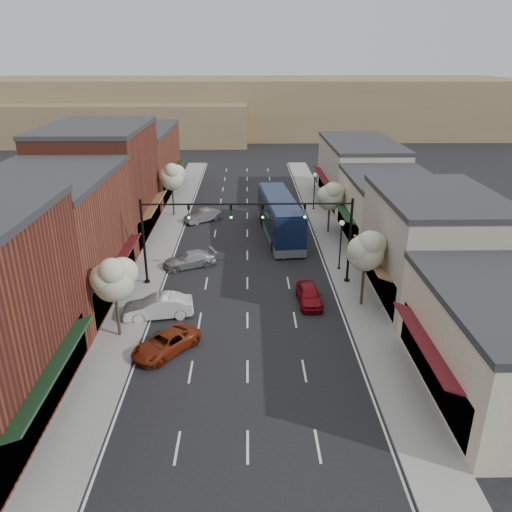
{
  "coord_description": "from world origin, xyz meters",
  "views": [
    {
      "loc": [
        0.08,
        -28.28,
        17.11
      ],
      "look_at": [
        0.7,
        8.39,
        2.2
      ],
      "focal_mm": 35.0,
      "sensor_mm": 36.0,
      "label": 1
    }
  ],
  "objects_px": {
    "parked_car_b": "(158,307)",
    "parked_car_e": "(203,216)",
    "tree_left_near": "(114,278)",
    "lamp_post_near": "(341,237)",
    "lamp_post_far": "(315,185)",
    "red_hatchback": "(309,295)",
    "signal_mast_right": "(320,228)",
    "tree_right_far": "(331,195)",
    "coach_bus": "(280,216)",
    "signal_mast_left": "(174,229)",
    "tree_right_near": "(367,249)",
    "parked_car_c": "(189,259)",
    "tree_left_far": "(172,176)",
    "parked_car_a": "(166,343)"
  },
  "relations": [
    {
      "from": "parked_car_b",
      "to": "parked_car_e",
      "type": "distance_m",
      "value": 21.37
    },
    {
      "from": "parked_car_b",
      "to": "parked_car_e",
      "type": "bearing_deg",
      "value": 166.74
    },
    {
      "from": "tree_right_far",
      "to": "parked_car_c",
      "type": "xyz_separation_m",
      "value": [
        -13.34,
        -8.5,
        -3.32
      ]
    },
    {
      "from": "coach_bus",
      "to": "parked_car_c",
      "type": "bearing_deg",
      "value": -142.26
    },
    {
      "from": "parked_car_c",
      "to": "lamp_post_far",
      "type": "bearing_deg",
      "value": 120.1
    },
    {
      "from": "signal_mast_left",
      "to": "parked_car_c",
      "type": "bearing_deg",
      "value": 79.63
    },
    {
      "from": "signal_mast_right",
      "to": "tree_right_far",
      "type": "height_order",
      "value": "signal_mast_right"
    },
    {
      "from": "signal_mast_right",
      "to": "tree_right_far",
      "type": "bearing_deg",
      "value": 77.15
    },
    {
      "from": "signal_mast_left",
      "to": "lamp_post_far",
      "type": "distance_m",
      "value": 24.14
    },
    {
      "from": "lamp_post_near",
      "to": "lamp_post_far",
      "type": "bearing_deg",
      "value": 90.0
    },
    {
      "from": "tree_left_far",
      "to": "parked_car_e",
      "type": "distance_m",
      "value": 5.56
    },
    {
      "from": "tree_right_near",
      "to": "coach_bus",
      "type": "distance_m",
      "value": 16.26
    },
    {
      "from": "signal_mast_left",
      "to": "tree_left_far",
      "type": "bearing_deg",
      "value": 98.35
    },
    {
      "from": "parked_car_e",
      "to": "signal_mast_right",
      "type": "bearing_deg",
      "value": -3.81
    },
    {
      "from": "tree_left_far",
      "to": "parked_car_b",
      "type": "xyz_separation_m",
      "value": [
        2.05,
        -23.34,
        -3.81
      ]
    },
    {
      "from": "lamp_post_near",
      "to": "coach_bus",
      "type": "distance_m",
      "value": 9.86
    },
    {
      "from": "coach_bus",
      "to": "signal_mast_right",
      "type": "bearing_deg",
      "value": -83.54
    },
    {
      "from": "tree_left_far",
      "to": "coach_bus",
      "type": "bearing_deg",
      "value": -30.41
    },
    {
      "from": "lamp_post_far",
      "to": "parked_car_b",
      "type": "distance_m",
      "value": 29.09
    },
    {
      "from": "tree_left_near",
      "to": "coach_bus",
      "type": "bearing_deg",
      "value": 59.15
    },
    {
      "from": "tree_right_near",
      "to": "lamp_post_far",
      "type": "height_order",
      "value": "tree_right_near"
    },
    {
      "from": "lamp_post_near",
      "to": "red_hatchback",
      "type": "distance_m",
      "value": 7.22
    },
    {
      "from": "tree_right_near",
      "to": "parked_car_b",
      "type": "xyz_separation_m",
      "value": [
        -14.55,
        -1.34,
        -3.66
      ]
    },
    {
      "from": "signal_mast_right",
      "to": "signal_mast_left",
      "type": "bearing_deg",
      "value": 180.0
    },
    {
      "from": "signal_mast_left",
      "to": "tree_right_far",
      "type": "relative_size",
      "value": 1.51
    },
    {
      "from": "tree_left_near",
      "to": "lamp_post_far",
      "type": "relative_size",
      "value": 1.28
    },
    {
      "from": "coach_bus",
      "to": "parked_car_c",
      "type": "height_order",
      "value": "coach_bus"
    },
    {
      "from": "signal_mast_left",
      "to": "tree_left_near",
      "type": "relative_size",
      "value": 1.44
    },
    {
      "from": "red_hatchback",
      "to": "parked_car_c",
      "type": "height_order",
      "value": "red_hatchback"
    },
    {
      "from": "lamp_post_near",
      "to": "parked_car_a",
      "type": "height_order",
      "value": "lamp_post_near"
    },
    {
      "from": "tree_left_far",
      "to": "parked_car_c",
      "type": "bearing_deg",
      "value": -77.31
    },
    {
      "from": "tree_left_near",
      "to": "parked_car_a",
      "type": "bearing_deg",
      "value": -29.7
    },
    {
      "from": "lamp_post_near",
      "to": "parked_car_e",
      "type": "relative_size",
      "value": 1.07
    },
    {
      "from": "signal_mast_left",
      "to": "coach_bus",
      "type": "distance_m",
      "value": 14.51
    },
    {
      "from": "signal_mast_left",
      "to": "red_hatchback",
      "type": "xyz_separation_m",
      "value": [
        10.16,
        -3.5,
        -3.93
      ]
    },
    {
      "from": "tree_left_near",
      "to": "lamp_post_near",
      "type": "xyz_separation_m",
      "value": [
        16.05,
        10.56,
        -1.22
      ]
    },
    {
      "from": "tree_left_near",
      "to": "tree_left_far",
      "type": "relative_size",
      "value": 0.93
    },
    {
      "from": "signal_mast_left",
      "to": "tree_right_near",
      "type": "height_order",
      "value": "signal_mast_left"
    },
    {
      "from": "tree_right_far",
      "to": "lamp_post_far",
      "type": "relative_size",
      "value": 1.22
    },
    {
      "from": "tree_left_far",
      "to": "red_hatchback",
      "type": "height_order",
      "value": "tree_left_far"
    },
    {
      "from": "tree_right_near",
      "to": "parked_car_a",
      "type": "height_order",
      "value": "tree_right_near"
    },
    {
      "from": "lamp_post_near",
      "to": "coach_bus",
      "type": "relative_size",
      "value": 0.33
    },
    {
      "from": "signal_mast_right",
      "to": "parked_car_a",
      "type": "bearing_deg",
      "value": -137.09
    },
    {
      "from": "signal_mast_right",
      "to": "tree_right_far",
      "type": "distance_m",
      "value": 12.27
    },
    {
      "from": "tree_left_near",
      "to": "parked_car_b",
      "type": "distance_m",
      "value": 4.8
    },
    {
      "from": "coach_bus",
      "to": "red_hatchback",
      "type": "distance_m",
      "value": 14.82
    },
    {
      "from": "tree_right_far",
      "to": "parked_car_a",
      "type": "height_order",
      "value": "tree_right_far"
    },
    {
      "from": "parked_car_c",
      "to": "parked_car_e",
      "type": "distance_m",
      "value": 12.49
    },
    {
      "from": "tree_right_far",
      "to": "tree_right_near",
      "type": "bearing_deg",
      "value": -90.0
    },
    {
      "from": "tree_left_near",
      "to": "lamp_post_near",
      "type": "relative_size",
      "value": 1.28
    }
  ]
}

